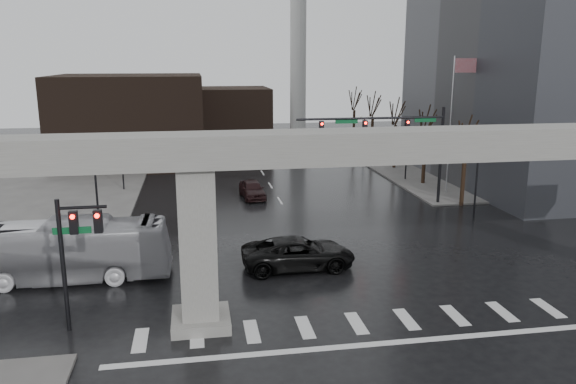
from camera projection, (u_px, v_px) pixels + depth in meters
name	position (u px, v px, depth m)	size (l,w,h in m)	color
ground	(350.00, 314.00, 26.55)	(160.00, 160.00, 0.00)	black
sidewalk_ne	(482.00, 162.00, 65.27)	(28.00, 36.00, 0.15)	slate
sidewalk_nw	(6.00, 177.00, 56.87)	(28.00, 36.00, 0.15)	slate
elevated_guideway	(382.00, 170.00, 25.16)	(48.00, 2.60, 8.70)	gray
building_far_left	(131.00, 120.00, 63.42)	(16.00, 14.00, 10.00)	black
building_far_mid	(231.00, 118.00, 75.19)	(10.00, 10.00, 8.00)	black
smokestack	(298.00, 45.00, 68.56)	(3.60, 3.60, 30.00)	silver
signal_mast_arm	(397.00, 135.00, 44.69)	(12.12, 0.43, 8.00)	black
signal_left_pole	(74.00, 242.00, 24.11)	(2.30, 0.30, 6.00)	black
flagpole_assembly	(455.00, 109.00, 48.38)	(2.06, 0.12, 12.00)	silver
lamp_right_0	(477.00, 174.00, 41.36)	(1.22, 0.32, 5.11)	black
lamp_right_1	(407.00, 146.00, 54.79)	(1.22, 0.32, 5.11)	black
lamp_right_2	(364.00, 129.00, 68.22)	(1.22, 0.32, 5.11)	black
lamp_left_0	(96.00, 188.00, 37.00)	(1.22, 0.32, 5.11)	black
lamp_left_1	(121.00, 153.00, 50.43)	(1.22, 0.32, 5.11)	black
lamp_left_2	(136.00, 133.00, 63.86)	(1.22, 0.32, 5.11)	black
tree_right_0	(464.00, 172.00, 45.54)	(1.09, 1.58, 7.50)	black
tree_right_1	(425.00, 155.00, 53.20)	(1.09, 1.61, 7.67)	black
tree_right_2	(395.00, 142.00, 60.86)	(1.10, 1.63, 7.85)	black
tree_right_3	(372.00, 132.00, 68.51)	(1.11, 1.66, 8.02)	black
tree_right_4	(354.00, 124.00, 76.17)	(1.12, 1.69, 8.19)	black
pickup_truck	(298.00, 253.00, 32.12)	(2.99, 6.48, 1.80)	black
city_bus	(55.00, 251.00, 30.12)	(2.84, 12.13, 3.38)	#B8B7BD
far_car	(252.00, 189.00, 48.43)	(1.83, 4.55, 1.55)	black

